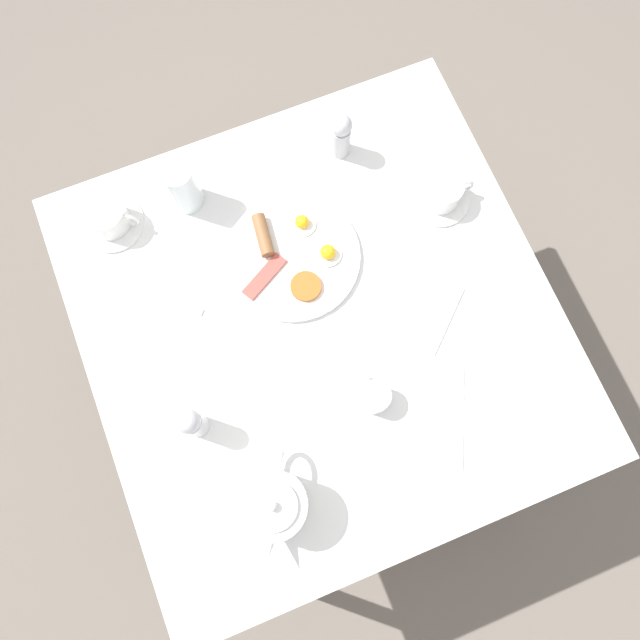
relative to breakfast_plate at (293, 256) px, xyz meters
name	(u,v)px	position (x,y,z in m)	size (l,w,h in m)	color
ground_plane	(320,379)	(-0.15, 0.00, -0.74)	(8.00, 8.00, 0.00)	#70665B
table	(320,331)	(-0.15, 0.00, -0.09)	(0.94, 0.92, 0.73)	white
breakfast_plate	(293,256)	(0.00, 0.00, 0.00)	(0.27, 0.27, 0.04)	white
teapot_near	(275,504)	(-0.44, 0.20, 0.04)	(0.19, 0.12, 0.13)	white
teacup_with_saucer_left	(108,218)	(0.21, 0.32, 0.02)	(0.13, 0.13, 0.07)	white
teacup_with_saucer_right	(442,192)	(0.01, -0.33, 0.02)	(0.13, 0.13, 0.07)	white
water_glass_tall	(182,186)	(0.20, 0.16, 0.06)	(0.07, 0.07, 0.13)	white
creamer_jug	(374,397)	(-0.33, -0.04, 0.02)	(0.08, 0.06, 0.05)	white
pepper_grinder	(192,423)	(-0.25, 0.29, 0.05)	(0.05, 0.05, 0.12)	#BCBCC1
salt_grinder	(341,135)	(0.19, -0.18, 0.05)	(0.05, 0.05, 0.12)	#BCBCC1
fork_by_plate	(161,294)	(0.03, 0.28, -0.01)	(0.14, 0.14, 0.00)	silver
knife_by_plate	(460,418)	(-0.42, -0.18, -0.01)	(0.18, 0.10, 0.00)	silver
spoon_for_tea	(447,320)	(-0.24, -0.23, -0.01)	(0.11, 0.12, 0.00)	silver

